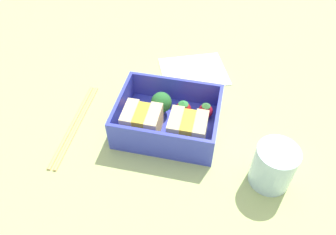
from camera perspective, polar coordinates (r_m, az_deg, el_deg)
ground_plane at (r=59.89cm, az=-0.00°, el=-2.41°), size 120.00×120.00×2.00cm
bento_tray at (r=58.69cm, az=-0.00°, el=-1.40°), size 17.40×13.63×1.20cm
bento_rim at (r=56.44cm, az=-0.00°, el=0.65°), size 17.40×13.63×4.89cm
sandwich_left at (r=54.24cm, az=3.42°, el=-1.99°), size 6.17×5.32×4.86cm
sandwich_center_left at (r=55.43cm, az=-4.53°, el=-0.68°), size 6.17×5.32×4.86cm
strawberry_left at (r=58.74cm, az=6.57°, el=1.19°), size 2.64×2.64×3.24cm
strawberry_far_left at (r=58.35cm, az=2.64°, el=1.39°), size 3.02×3.02×3.62cm
broccoli_floret at (r=58.29cm, az=-1.18°, el=2.62°), size 3.73×3.73×4.44cm
carrot_stick_far_left at (r=60.31cm, az=-4.86°, el=1.98°), size 3.60×1.55×1.54cm
chopstick_pair at (r=61.68cm, az=-15.89°, el=-1.03°), size 2.18×20.16×0.70cm
drinking_glass at (r=52.04cm, az=17.88°, el=-8.06°), size 6.35×6.35×7.33cm
folded_napkin at (r=70.68cm, az=4.48°, el=8.07°), size 16.82×15.44×0.40cm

